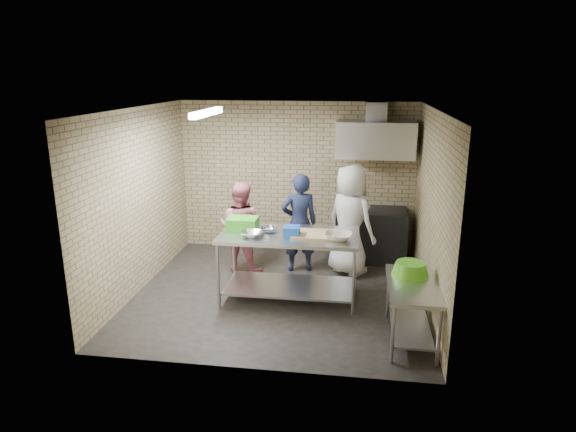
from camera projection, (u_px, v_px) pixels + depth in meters
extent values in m
plane|color=black|center=(279.00, 293.00, 7.51)|extent=(4.20, 4.20, 0.00)
plane|color=black|center=(279.00, 109.00, 6.76)|extent=(4.20, 4.20, 0.00)
cube|color=tan|center=(297.00, 178.00, 9.04)|extent=(4.20, 0.06, 2.70)
cube|color=tan|center=(249.00, 255.00, 5.23)|extent=(4.20, 0.06, 2.70)
cube|color=tan|center=(139.00, 201.00, 7.42)|extent=(0.06, 4.00, 2.70)
cube|color=tan|center=(431.00, 212.00, 6.85)|extent=(0.06, 4.00, 2.70)
cube|color=#B3B6BA|center=(289.00, 266.00, 7.24)|extent=(1.96, 0.98, 0.98)
cube|color=silver|center=(411.00, 312.00, 6.11)|extent=(0.60, 1.20, 0.75)
cube|color=black|center=(371.00, 235.00, 8.77)|extent=(1.20, 0.70, 0.90)
cube|color=silver|center=(375.00, 139.00, 8.36)|extent=(1.30, 0.60, 0.60)
cube|color=#A5A8AD|center=(376.00, 111.00, 8.38)|extent=(0.35, 0.30, 0.30)
cube|color=#3F2B19|center=(392.00, 149.00, 8.55)|extent=(0.80, 0.20, 0.04)
cube|color=white|center=(207.00, 113.00, 6.92)|extent=(0.10, 1.25, 0.08)
cube|color=green|center=(243.00, 223.00, 7.29)|extent=(0.44, 0.33, 0.17)
cube|color=blue|center=(292.00, 231.00, 6.99)|extent=(0.22, 0.22, 0.14)
cube|color=tan|center=(314.00, 234.00, 7.04)|extent=(0.60, 0.46, 0.03)
imported|color=#ADAEB3|center=(251.00, 234.00, 6.97)|extent=(0.33, 0.33, 0.07)
imported|color=#AEB1B5|center=(269.00, 229.00, 7.19)|extent=(0.25, 0.25, 0.07)
imported|color=beige|center=(338.00, 236.00, 6.86)|extent=(0.40, 0.40, 0.09)
cylinder|color=#B22619|center=(378.00, 142.00, 8.56)|extent=(0.07, 0.07, 0.18)
imported|color=black|center=(299.00, 223.00, 8.19)|extent=(0.68, 0.55, 1.63)
imported|color=#CF6D7E|center=(241.00, 227.00, 8.18)|extent=(0.80, 0.67, 1.50)
imported|color=silver|center=(350.00, 220.00, 8.06)|extent=(1.04, 0.98, 1.79)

